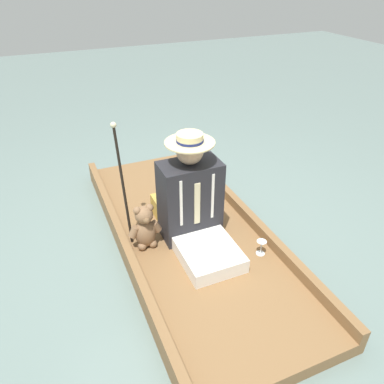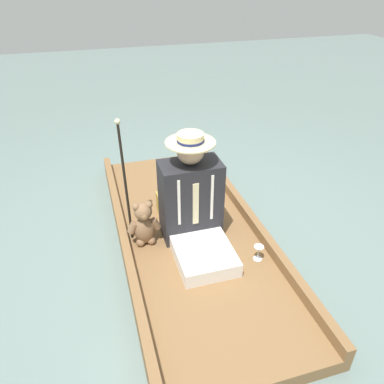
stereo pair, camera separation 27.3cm
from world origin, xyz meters
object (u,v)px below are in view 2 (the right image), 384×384
at_px(teddy_bear, 144,224).
at_px(walking_cane, 124,171).
at_px(wine_glass, 259,250).
at_px(seated_person, 193,205).

relative_size(teddy_bear, walking_cane, 0.41).
xyz_separation_m(teddy_bear, wine_glass, (-0.75, 0.42, -0.08)).
xyz_separation_m(seated_person, wine_glass, (-0.38, 0.37, -0.22)).
bearing_deg(walking_cane, wine_glass, 142.90).
relative_size(wine_glass, walking_cane, 0.13).
bearing_deg(seated_person, teddy_bear, -3.76).
bearing_deg(wine_glass, walking_cane, -37.10).
distance_m(teddy_bear, walking_cane, 0.42).
xyz_separation_m(wine_glass, walking_cane, (0.83, -0.63, 0.44)).
bearing_deg(walking_cane, seated_person, 150.12).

